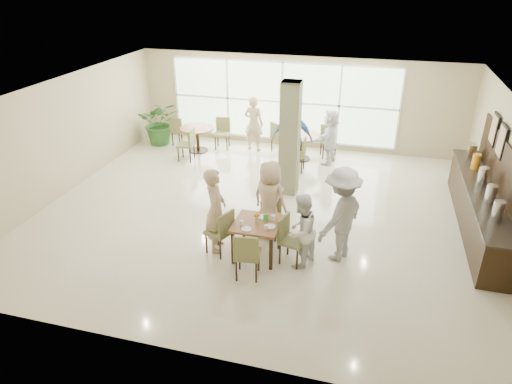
% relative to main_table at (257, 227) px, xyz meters
% --- Properties ---
extents(ground, '(10.00, 10.00, 0.00)m').
position_rel_main_table_xyz_m(ground, '(-0.38, 1.79, -0.65)').
color(ground, beige).
rests_on(ground, ground).
extents(room_shell, '(10.00, 10.00, 10.00)m').
position_rel_main_table_xyz_m(room_shell, '(-0.38, 1.79, 1.06)').
color(room_shell, white).
rests_on(room_shell, ground).
extents(window_bank, '(7.00, 0.04, 7.00)m').
position_rel_main_table_xyz_m(window_bank, '(-0.88, 6.25, 0.75)').
color(window_bank, silver).
rests_on(window_bank, ground).
extents(column, '(0.45, 0.45, 2.80)m').
position_rel_main_table_xyz_m(column, '(0.02, 2.99, 0.75)').
color(column, '#646848').
rests_on(column, ground).
extents(main_table, '(0.88, 0.88, 0.75)m').
position_rel_main_table_xyz_m(main_table, '(0.00, 0.00, 0.00)').
color(main_table, brown).
rests_on(main_table, ground).
extents(round_table_left, '(1.06, 1.06, 0.75)m').
position_rel_main_table_xyz_m(round_table_left, '(-3.24, 5.07, -0.08)').
color(round_table_left, brown).
rests_on(round_table_left, ground).
extents(round_table_right, '(1.13, 1.13, 0.75)m').
position_rel_main_table_xyz_m(round_table_right, '(-0.07, 5.22, -0.07)').
color(round_table_right, brown).
rests_on(round_table_right, ground).
extents(chairs_main_table, '(2.03, 1.94, 0.95)m').
position_rel_main_table_xyz_m(chairs_main_table, '(0.00, 0.00, -0.17)').
color(chairs_main_table, olive).
rests_on(chairs_main_table, ground).
extents(chairs_table_left, '(1.91, 1.68, 0.95)m').
position_rel_main_table_xyz_m(chairs_table_left, '(-3.28, 5.06, -0.17)').
color(chairs_table_left, olive).
rests_on(chairs_table_left, ground).
extents(chairs_table_right, '(2.06, 1.82, 0.95)m').
position_rel_main_table_xyz_m(chairs_table_right, '(-0.03, 5.20, -0.17)').
color(chairs_table_right, olive).
rests_on(chairs_table_right, ground).
extents(tabletop_clutter, '(0.67, 0.72, 0.21)m').
position_rel_main_table_xyz_m(tabletop_clutter, '(0.06, -0.03, 0.16)').
color(tabletop_clutter, white).
rests_on(tabletop_clutter, main_table).
extents(buffet_counter, '(0.64, 4.70, 1.95)m').
position_rel_main_table_xyz_m(buffet_counter, '(4.32, 2.29, -0.09)').
color(buffet_counter, black).
rests_on(buffet_counter, ground).
extents(framed_art_a, '(0.05, 0.55, 0.70)m').
position_rel_main_table_xyz_m(framed_art_a, '(4.57, 2.79, 1.20)').
color(framed_art_a, black).
rests_on(framed_art_a, ground).
extents(framed_art_b, '(0.05, 0.55, 0.70)m').
position_rel_main_table_xyz_m(framed_art_b, '(4.57, 3.59, 1.20)').
color(framed_art_b, black).
rests_on(framed_art_b, ground).
extents(potted_plant, '(1.63, 1.63, 1.40)m').
position_rel_main_table_xyz_m(potted_plant, '(-4.61, 5.38, 0.05)').
color(potted_plant, '#295B24').
rests_on(potted_plant, ground).
extents(teen_left, '(0.56, 0.72, 1.74)m').
position_rel_main_table_xyz_m(teen_left, '(-0.85, 0.07, 0.22)').
color(teen_left, tan).
rests_on(teen_left, ground).
extents(teen_far, '(0.93, 0.73, 1.67)m').
position_rel_main_table_xyz_m(teen_far, '(0.05, 0.84, 0.19)').
color(teen_far, tan).
rests_on(teen_far, ground).
extents(teen_right, '(0.79, 0.87, 1.47)m').
position_rel_main_table_xyz_m(teen_right, '(0.86, -0.05, 0.09)').
color(teen_right, white).
rests_on(teen_right, ground).
extents(teen_standing, '(1.19, 1.41, 1.89)m').
position_rel_main_table_xyz_m(teen_standing, '(1.54, 0.38, 0.30)').
color(teen_standing, '#99999B').
rests_on(teen_standing, ground).
extents(adult_a, '(1.12, 0.66, 1.89)m').
position_rel_main_table_xyz_m(adult_a, '(-0.16, 4.32, 0.30)').
color(adult_a, '#3C73B5').
rests_on(adult_a, ground).
extents(adult_b, '(0.93, 1.56, 1.58)m').
position_rel_main_table_xyz_m(adult_b, '(0.78, 5.17, 0.14)').
color(adult_b, white).
rests_on(adult_b, ground).
extents(adult_standing, '(0.68, 0.50, 1.69)m').
position_rel_main_table_xyz_m(adult_standing, '(-1.60, 5.60, 0.20)').
color(adult_standing, tan).
rests_on(adult_standing, ground).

